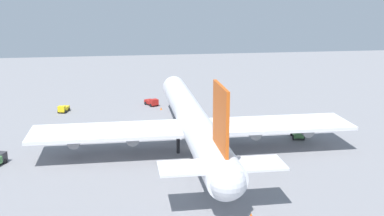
# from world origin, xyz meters

# --- Properties ---
(ground_plane) EXTENTS (291.87, 291.87, 0.00)m
(ground_plane) POSITION_xyz_m (0.00, 0.00, 0.00)
(ground_plane) COLOR gray
(cargo_airplane) EXTENTS (72.97, 65.72, 19.18)m
(cargo_airplane) POSITION_xyz_m (-0.52, 0.00, 6.13)
(cargo_airplane) COLOR silver
(cargo_airplane) RESTS_ON ground_plane
(pushback_tractor) EXTENTS (4.45, 3.18, 2.01)m
(pushback_tractor) POSITION_xyz_m (34.20, 30.56, 1.01)
(pushback_tractor) COLOR yellow
(pushback_tractor) RESTS_ON ground_plane
(maintenance_van) EXTENTS (5.23, 3.48, 2.54)m
(maintenance_van) POSITION_xyz_m (3.20, -24.86, 1.24)
(maintenance_van) COLOR silver
(maintenance_van) RESTS_ON ground_plane
(catering_truck) EXTENTS (5.32, 4.04, 2.06)m
(catering_truck) POSITION_xyz_m (38.27, 5.99, 1.05)
(catering_truck) COLOR #B21E19
(catering_truck) RESTS_ON ground_plane
(safety_cone_nose) EXTENTS (0.53, 0.53, 0.76)m
(safety_cone_nose) POSITION_xyz_m (32.84, 3.79, 0.38)
(safety_cone_nose) COLOR orange
(safety_cone_nose) RESTS_ON ground_plane
(safety_cone_tail) EXTENTS (0.49, 0.49, 0.70)m
(safety_cone_tail) POSITION_xyz_m (-32.84, -3.85, 0.35)
(safety_cone_tail) COLOR orange
(safety_cone_tail) RESTS_ON ground_plane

